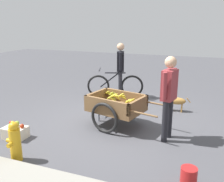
# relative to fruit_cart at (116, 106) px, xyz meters

# --- Properties ---
(ground_plane) EXTENTS (24.00, 24.00, 0.00)m
(ground_plane) POSITION_rel_fruit_cart_xyz_m (0.21, -0.11, -0.44)
(ground_plane) COLOR #47474C
(fruit_cart) EXTENTS (1.78, 1.13, 0.72)m
(fruit_cart) POSITION_rel_fruit_cart_xyz_m (0.00, 0.00, 0.00)
(fruit_cart) COLOR brown
(fruit_cart) RESTS_ON ground
(vendor_person) EXTENTS (0.27, 0.55, 1.60)m
(vendor_person) POSITION_rel_fruit_cart_xyz_m (-1.12, 0.26, 0.51)
(vendor_person) COLOR black
(vendor_person) RESTS_ON ground
(bicycle) EXTENTS (1.59, 0.67, 0.85)m
(bicycle) POSITION_rel_fruit_cart_xyz_m (0.78, -2.02, -0.09)
(bicycle) COLOR black
(bicycle) RESTS_ON ground
(cyclist_person) EXTENTS (0.30, 0.52, 1.59)m
(cyclist_person) POSITION_rel_fruit_cart_xyz_m (0.64, -2.07, 0.51)
(cyclist_person) COLOR black
(cyclist_person) RESTS_ON ground
(dog) EXTENTS (0.67, 0.22, 0.40)m
(dog) POSITION_rel_fruit_cart_xyz_m (-1.05, -1.40, -0.17)
(dog) COLOR #AD7A38
(dog) RESTS_ON ground
(fire_hydrant) EXTENTS (0.25, 0.25, 0.67)m
(fire_hydrant) POSITION_rel_fruit_cart_xyz_m (1.02, 1.93, -0.11)
(fire_hydrant) COLOR gold
(fire_hydrant) RESTS_ON ground
(plastic_bucket) EXTENTS (0.23, 0.23, 0.29)m
(plastic_bucket) POSITION_rel_fruit_cart_xyz_m (-1.65, 1.63, -0.30)
(plastic_bucket) COLOR #B21E1E
(plastic_bucket) RESTS_ON ground
(apple_crate) EXTENTS (0.44, 0.32, 0.32)m
(apple_crate) POSITION_rel_fruit_cart_xyz_m (1.62, 1.27, -0.31)
(apple_crate) COLOR beige
(apple_crate) RESTS_ON ground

